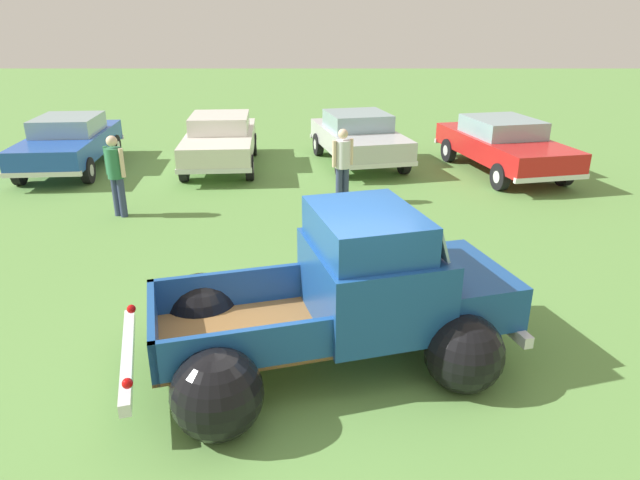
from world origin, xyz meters
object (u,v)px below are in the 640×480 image
at_px(spectator_1, 342,162).
at_px(show_car_1, 220,139).
at_px(show_car_2, 358,136).
at_px(spectator_0, 115,171).
at_px(show_car_3, 503,143).
at_px(show_car_0, 68,141).
at_px(vintage_pickup_truck, 351,303).

bearing_deg(spectator_1, show_car_1, 15.38).
height_order(show_car_2, spectator_0, spectator_0).
height_order(spectator_0, spectator_1, spectator_0).
bearing_deg(spectator_1, show_car_3, -87.71).
xyz_separation_m(show_car_0, spectator_1, (7.33, -3.00, 0.18)).
bearing_deg(show_car_1, show_car_0, -90.43).
distance_m(show_car_1, spectator_0, 4.44).
relative_size(show_car_2, spectator_1, 2.64).
bearing_deg(show_car_3, show_car_0, -104.21).
bearing_deg(show_car_2, show_car_0, -98.47).
xyz_separation_m(show_car_3, spectator_1, (-4.38, -2.70, 0.18)).
bearing_deg(show_car_1, show_car_2, 91.15).
height_order(show_car_0, show_car_2, same).
relative_size(show_car_1, show_car_3, 0.91).
relative_size(vintage_pickup_truck, show_car_3, 1.01).
height_order(show_car_0, show_car_3, same).
relative_size(show_car_2, spectator_0, 2.59).
relative_size(show_car_3, spectator_1, 2.92).
distance_m(show_car_2, show_car_3, 3.92).
bearing_deg(show_car_2, show_car_3, 62.50).
distance_m(vintage_pickup_truck, show_car_3, 10.02).
relative_size(spectator_0, spectator_1, 1.02).
xyz_separation_m(show_car_3, spectator_0, (-9.12, -3.59, 0.20)).
bearing_deg(spectator_0, show_car_1, -170.59).
height_order(show_car_0, spectator_1, spectator_1).
distance_m(show_car_2, spectator_0, 7.01).
height_order(show_car_0, show_car_1, same).
height_order(vintage_pickup_truck, spectator_1, vintage_pickup_truck).
height_order(show_car_1, show_car_2, same).
relative_size(show_car_0, show_car_2, 1.03).
bearing_deg(show_car_3, show_car_2, -116.97).
height_order(show_car_1, show_car_3, same).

